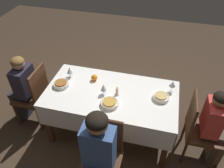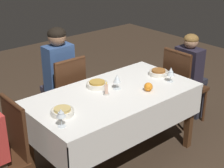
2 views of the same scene
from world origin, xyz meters
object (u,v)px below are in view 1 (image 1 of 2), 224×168
Objects in this scene: candle_centerpiece at (117,92)px; orange_fruit at (94,78)px; bowl_north at (109,103)px; chair_east at (34,94)px; person_adult_denim at (98,157)px; bowl_west at (161,97)px; person_child_dark at (22,87)px; bowl_east at (61,84)px; person_child_red at (215,126)px; wine_glass_north at (104,88)px; wine_glass_west at (173,84)px; chair_west at (198,127)px; wine_glass_east at (70,70)px; dining_table at (111,99)px; chair_north at (103,154)px.

candle_centerpiece reaches higher than orange_fruit.
chair_east is at bearing -8.58° from bowl_north.
bowl_west is (-0.50, -0.88, 0.07)m from person_adult_denim.
bowl_east is at bearing 91.23° from person_child_dark.
bowl_north is 0.49m from orange_fruit.
person_adult_denim is 0.64m from bowl_north.
candle_centerpiece is (1.14, -0.07, 0.19)m from person_child_red.
wine_glass_west is (-0.78, -0.25, 0.01)m from wine_glass_north.
bowl_north is at bearing 94.74° from person_adult_denim.
person_adult_denim reaches higher than wine_glass_west.
chair_west is 6.16× the size of wine_glass_east.
bowl_west is at bearing -175.49° from dining_table.
orange_fruit is (0.30, -0.38, 0.01)m from bowl_north.
person_child_dark is 1.95m from wine_glass_west.
chair_north is at bearing 55.59° from bowl_west.
bowl_north is 1.38× the size of wine_glass_east.
bowl_north is 1.65× the size of candle_centerpiece.
person_child_red reaches higher than candle_centerpiece.
chair_east is 7.41× the size of candle_centerpiece.
wine_glass_east is (0.63, -0.37, 0.07)m from bowl_north.
wine_glass_east is at bearing -102.46° from bowl_east.
chair_west is (-1.06, 0.08, -0.13)m from dining_table.
chair_east is 1.17m from candle_centerpiece.
person_adult_denim is 8.05× the size of wine_glass_east.
person_adult_denim is 6.05× the size of bowl_east.
candle_centerpiece is at bearing 19.25° from wine_glass_west.
wine_glass_west is 0.97m from orange_fruit.
bowl_west is (-1.22, -0.07, 0.00)m from bowl_east.
chair_north reaches higher than bowl_east.
person_child_red is at bearing 176.10° from dining_table.
person_adult_denim is at bearing 131.65° from bowl_east.
bowl_west is at bearing 55.59° from chair_north.
bowl_east and bowl_west have the same top height.
wine_glass_east is (-0.04, -0.20, 0.07)m from bowl_east.
chair_west is at bearing 37.69° from person_adult_denim.
dining_table is 12.82× the size of candle_centerpiece.
wine_glass_east reaches higher than bowl_north.
bowl_east is (-0.42, -0.01, 0.25)m from chair_east.
chair_west reaches higher than bowl_north.
wine_glass_west reaches higher than wine_glass_east.
chair_north is at bearing 96.19° from bowl_north.
orange_fruit is at bearing -29.62° from candle_centerpiece.
wine_glass_east is 0.78× the size of bowl_west.
candle_centerpiece is (-0.67, 0.19, -0.06)m from wine_glass_east.
person_child_dark is at bearing 1.02° from candle_centerpiece.
dining_table is 0.65m from wine_glass_east.
bowl_east is at bearing 88.10° from person_child_red.
bowl_west is at bearing -173.57° from candle_centerpiece.
wine_glass_west is (-1.76, -0.24, 0.34)m from chair_east.
wine_glass_west is at bearing 97.13° from person_child_dark.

